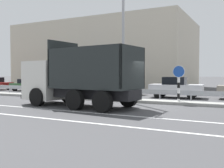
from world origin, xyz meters
The scene contains 13 objects.
ground_plane centered at (0.00, 0.00, 0.00)m, with size 320.00×320.00×0.00m, color #424244.
lane_strip_0 centered at (-3.14, -2.74, 0.00)m, with size 70.63×0.16×0.01m, color silver.
lane_strip_1 centered at (-3.14, -4.94, 0.00)m, with size 70.63×0.16×0.01m, color silver.
median_island centered at (0.00, 2.64, 0.09)m, with size 38.84×1.10×0.18m, color gray.
median_guardrail centered at (0.00, 3.93, 0.57)m, with size 70.63×0.09×0.78m.
dump_truck centered at (-4.10, -0.84, 1.35)m, with size 7.35×3.37×3.74m.
median_road_sign centered at (1.57, 2.64, 1.24)m, with size 0.73×0.16×2.35m.
street_lamp_1 centered at (-2.15, 2.51, 5.19)m, with size 0.71×2.16×9.42m.
parked_car_2 centered at (-15.58, 7.49, 0.67)m, with size 4.10×2.05×1.30m.
parked_car_3 centered at (-10.49, 7.40, 0.82)m, with size 4.29×2.26×1.66m.
parked_car_4 centered at (-4.91, 7.62, 0.72)m, with size 4.17×2.06×1.41m.
parked_car_5 centered at (0.36, 6.87, 0.79)m, with size 4.06×2.26×1.61m.
background_building_0 centered at (-12.90, 19.71, 4.35)m, with size 23.64×13.17×8.69m, color beige.
Camera 1 is at (5.31, -13.22, 1.85)m, focal length 42.00 mm.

